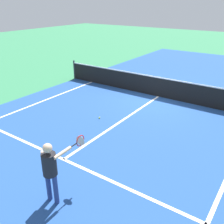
{
  "coord_description": "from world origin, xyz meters",
  "views": [
    {
      "loc": [
        4.69,
        -10.68,
        4.27
      ],
      "look_at": [
        0.5,
        -4.64,
        1.0
      ],
      "focal_mm": 40.65,
      "sensor_mm": 36.0,
      "label": 1
    }
  ],
  "objects": [
    {
      "name": "ground_plane",
      "position": [
        0.0,
        0.0,
        0.0
      ],
      "size": [
        60.0,
        60.0,
        0.0
      ],
      "primitive_type": "plane",
      "color": "#337F51"
    },
    {
      "name": "court_surface_inbounds",
      "position": [
        0.0,
        0.0,
        0.0
      ],
      "size": [
        10.62,
        24.4,
        0.0
      ],
      "primitive_type": "cube",
      "color": "#234C93",
      "rests_on": "ground_plane"
    },
    {
      "name": "line_sideline_right",
      "position": [
        4.11,
        -5.95,
        0.0
      ],
      "size": [
        0.1,
        11.89,
        0.01
      ],
      "primitive_type": "cube",
      "color": "white",
      "rests_on": "ground_plane"
    },
    {
      "name": "line_service_near",
      "position": [
        0.0,
        -6.4,
        0.0
      ],
      "size": [
        8.22,
        0.1,
        0.01
      ],
      "primitive_type": "cube",
      "color": "white",
      "rests_on": "ground_plane"
    },
    {
      "name": "line_center_service",
      "position": [
        0.0,
        -3.2,
        0.0
      ],
      "size": [
        0.1,
        6.4,
        0.01
      ],
      "primitive_type": "cube",
      "color": "white",
      "rests_on": "ground_plane"
    },
    {
      "name": "net",
      "position": [
        0.0,
        0.0,
        0.49
      ],
      "size": [
        10.89,
        0.09,
        1.07
      ],
      "color": "#33383D",
      "rests_on": "ground_plane"
    },
    {
      "name": "player_near",
      "position": [
        0.99,
        -7.7,
        0.94
      ],
      "size": [
        0.47,
        1.17,
        1.53
      ],
      "color": "navy",
      "rests_on": "ground_plane"
    },
    {
      "name": "tennis_ball_mid_court",
      "position": [
        -0.83,
        -3.59,
        0.03
      ],
      "size": [
        0.07,
        0.07,
        0.07
      ],
      "primitive_type": "sphere",
      "color": "#CCE033",
      "rests_on": "ground_plane"
    }
  ]
}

